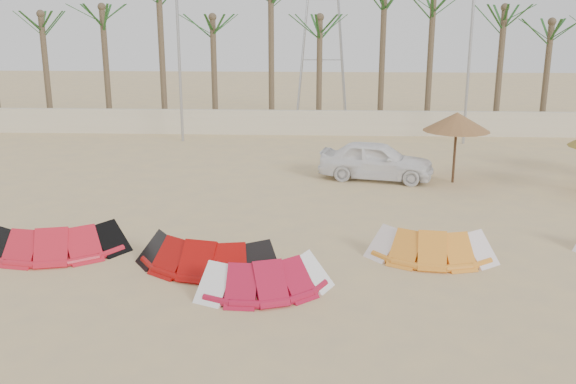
# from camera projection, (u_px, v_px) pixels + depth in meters

# --- Properties ---
(ground) EXTENTS (120.00, 120.00, 0.00)m
(ground) POSITION_uv_depth(u_px,v_px,m) (273.00, 335.00, 12.84)
(ground) COLOR #DAB877
(ground) RESTS_ON ground
(boundary_wall) EXTENTS (60.00, 0.30, 1.30)m
(boundary_wall) POSITION_uv_depth(u_px,v_px,m) (303.00, 123.00, 33.83)
(boundary_wall) COLOR beige
(boundary_wall) RESTS_ON ground
(palm_line) EXTENTS (52.00, 4.00, 7.70)m
(palm_line) POSITION_uv_depth(u_px,v_px,m) (317.00, 9.00, 33.69)
(palm_line) COLOR brown
(palm_line) RESTS_ON ground
(lamp_b) EXTENTS (1.25, 0.14, 11.00)m
(lamp_b) POSITION_uv_depth(u_px,v_px,m) (178.00, 23.00, 30.81)
(lamp_b) COLOR #A5A8AD
(lamp_b) RESTS_ON ground
(lamp_c) EXTENTS (1.25, 0.14, 11.00)m
(lamp_c) POSITION_uv_depth(u_px,v_px,m) (473.00, 23.00, 30.16)
(lamp_c) COLOR #A5A8AD
(lamp_c) RESTS_ON ground
(pylon) EXTENTS (3.00, 3.00, 14.00)m
(pylon) POSITION_uv_depth(u_px,v_px,m) (321.00, 117.00, 39.73)
(pylon) COLOR #A5A8AD
(pylon) RESTS_ON ground
(kite_red_left) EXTENTS (3.87, 2.24, 0.90)m
(kite_red_left) POSITION_uv_depth(u_px,v_px,m) (60.00, 236.00, 17.24)
(kite_red_left) COLOR red
(kite_red_left) RESTS_ON ground
(kite_red_mid) EXTENTS (3.85, 2.18, 0.90)m
(kite_red_mid) POSITION_uv_depth(u_px,v_px,m) (208.00, 249.00, 16.32)
(kite_red_mid) COLOR #A20A08
(kite_red_mid) RESTS_ON ground
(kite_red_right) EXTENTS (3.43, 2.33, 0.90)m
(kite_red_right) POSITION_uv_depth(u_px,v_px,m) (267.00, 272.00, 14.91)
(kite_red_right) COLOR #B11231
(kite_red_right) RESTS_ON ground
(kite_orange) EXTENTS (3.34, 1.86, 0.90)m
(kite_orange) POSITION_uv_depth(u_px,v_px,m) (430.00, 241.00, 16.89)
(kite_orange) COLOR orange
(kite_orange) RESTS_ON ground
(parasol_left) EXTENTS (2.48, 2.48, 2.68)m
(parasol_left) POSITION_uv_depth(u_px,v_px,m) (457.00, 122.00, 23.80)
(parasol_left) COLOR #4C331E
(parasol_left) RESTS_ON ground
(car) EXTENTS (4.64, 2.67, 1.49)m
(car) POSITION_uv_depth(u_px,v_px,m) (376.00, 160.00, 24.72)
(car) COLOR white
(car) RESTS_ON ground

